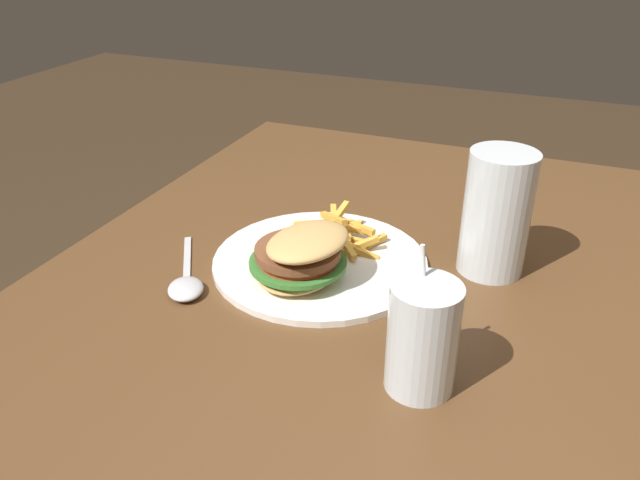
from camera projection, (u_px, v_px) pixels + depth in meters
name	position (u px, v px, depth m)	size (l,w,h in m)	color
dining_table	(454.00, 393.00, 0.88)	(1.26, 1.21, 0.75)	brown
meal_plate_near	(312.00, 257.00, 0.89)	(0.32, 0.32, 0.09)	white
beer_glass	(496.00, 215.00, 0.88)	(0.09, 0.09, 0.18)	silver
juice_glass	(422.00, 342.00, 0.67)	(0.08, 0.08, 0.17)	silver
spoon	(186.00, 286.00, 0.86)	(0.18, 0.13, 0.02)	silver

